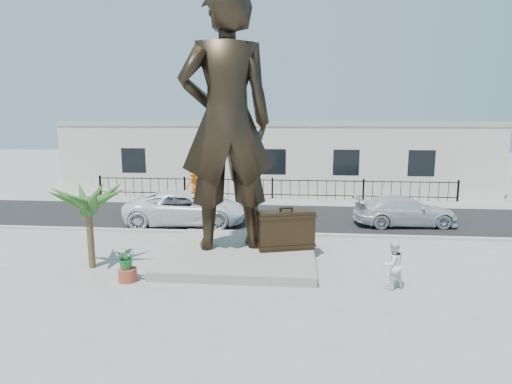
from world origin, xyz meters
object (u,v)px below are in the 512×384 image
Objects in this scene: tourist at (393,265)px; car_white at (186,208)px; suitcase at (286,230)px; statue at (226,122)px.

tourist is 0.26× the size of car_white.
tourist is (3.17, -2.57, -0.27)m from suitcase.
suitcase is 6.43m from car_white.
car_white is (-2.64, 4.23, -4.01)m from statue.
car_white is at bearing -74.65° from statue.
statue is 1.61× the size of car_white.
suitcase reaches higher than tourist.
statue is 4.54× the size of suitcase.
statue is 6.21× the size of tourist.
statue reaches higher than suitcase.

